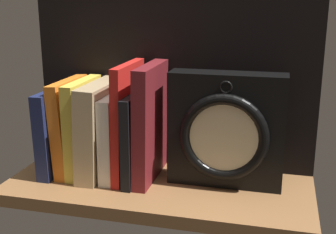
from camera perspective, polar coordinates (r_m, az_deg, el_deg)
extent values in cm
cube|color=brown|center=(90.64, -1.27, -9.16)|extent=(60.21, 24.83, 2.50)
cube|color=black|center=(95.60, 0.56, 4.38)|extent=(60.21, 1.20, 36.25)
cube|color=#192147|center=(97.53, -13.69, -1.53)|extent=(3.01, 16.58, 17.51)
cube|color=orange|center=(95.95, -12.19, -1.12)|extent=(3.49, 14.55, 19.49)
cube|color=gold|center=(94.75, -10.67, -1.21)|extent=(2.53, 14.80, 19.51)
cube|color=tan|center=(93.37, -8.65, -1.49)|extent=(4.85, 16.92, 19.24)
cube|color=silver|center=(92.33, -6.50, -2.27)|extent=(2.75, 15.00, 17.08)
cube|color=red|center=(90.61, -5.10, -0.51)|extent=(2.24, 15.63, 23.35)
cube|color=black|center=(90.77, -3.80, -2.31)|extent=(1.85, 16.90, 17.70)
cube|color=maroon|center=(89.20, -2.24, -0.73)|extent=(3.21, 16.10, 23.33)
cube|color=black|center=(87.31, 7.41, -1.59)|extent=(22.18, 5.84, 22.18)
torus|color=black|center=(84.32, 7.11, -2.57)|extent=(16.83, 2.07, 16.83)
cylinder|color=beige|center=(84.32, 7.11, -2.57)|extent=(13.58, 0.60, 13.58)
cube|color=black|center=(84.39, 6.41, -3.51)|extent=(2.12, 0.30, 2.91)
cube|color=black|center=(84.46, 5.38, -3.16)|extent=(5.07, 0.30, 2.18)
torus|color=black|center=(82.30, 7.37, 3.76)|extent=(2.44, 0.44, 2.44)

